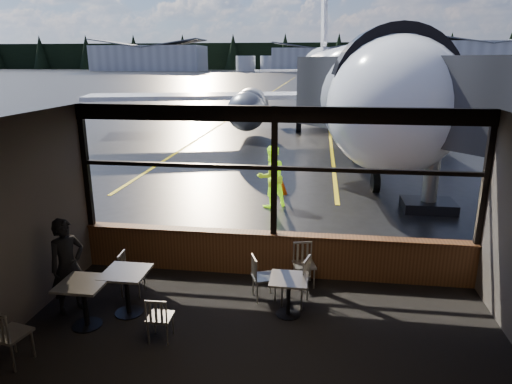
% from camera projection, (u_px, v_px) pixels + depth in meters
% --- Properties ---
extents(ground_plane, '(520.00, 520.00, 0.00)m').
position_uv_depth(ground_plane, '(318.00, 77.00, 123.74)').
color(ground_plane, black).
rests_on(ground_plane, ground).
extents(carpet_floor, '(8.00, 6.00, 0.01)m').
position_uv_depth(carpet_floor, '(252.00, 365.00, 6.73)').
color(carpet_floor, black).
rests_on(carpet_floor, ground).
extents(ceiling, '(8.00, 6.00, 0.04)m').
position_uv_depth(ceiling, '(252.00, 129.00, 5.76)').
color(ceiling, '#38332D').
rests_on(ceiling, ground).
extents(window_sill, '(8.00, 0.28, 0.90)m').
position_uv_depth(window_sill, '(273.00, 255.00, 9.47)').
color(window_sill, '#59321B').
rests_on(window_sill, ground).
extents(window_header, '(8.00, 0.18, 0.30)m').
position_uv_depth(window_header, '(275.00, 114.00, 8.66)').
color(window_header, black).
rests_on(window_header, ground).
extents(mullion_left, '(0.12, 0.12, 2.60)m').
position_uv_depth(mullion_left, '(86.00, 167.00, 9.50)').
color(mullion_left, black).
rests_on(mullion_left, ground).
extents(mullion_centre, '(0.12, 0.12, 2.60)m').
position_uv_depth(mullion_centre, '(274.00, 173.00, 8.98)').
color(mullion_centre, black).
rests_on(mullion_centre, ground).
extents(mullion_right, '(0.12, 0.12, 2.60)m').
position_uv_depth(mullion_right, '(486.00, 180.00, 8.45)').
color(mullion_right, black).
rests_on(mullion_right, ground).
extents(window_transom, '(8.00, 0.10, 0.08)m').
position_uv_depth(window_transom, '(274.00, 168.00, 8.95)').
color(window_transom, black).
rests_on(window_transom, ground).
extents(airliner, '(33.35, 39.10, 11.33)m').
position_uv_depth(airliner, '(343.00, 36.00, 25.98)').
color(airliner, white).
rests_on(airliner, ground_plane).
extents(jet_bridge, '(9.07, 11.09, 4.84)m').
position_uv_depth(jet_bridge, '(412.00, 127.00, 13.67)').
color(jet_bridge, '#2D2D30').
rests_on(jet_bridge, ground_plane).
extents(cafe_table_near, '(0.65, 0.65, 0.72)m').
position_uv_depth(cafe_table_near, '(288.00, 297.00, 7.97)').
color(cafe_table_near, '#A6A099').
rests_on(cafe_table_near, carpet_floor).
extents(cafe_table_mid, '(0.75, 0.75, 0.82)m').
position_uv_depth(cafe_table_mid, '(127.00, 293.00, 8.00)').
color(cafe_table_mid, gray).
rests_on(cafe_table_mid, carpet_floor).
extents(cafe_table_left, '(0.75, 0.75, 0.82)m').
position_uv_depth(cafe_table_left, '(85.00, 304.00, 7.61)').
color(cafe_table_left, gray).
rests_on(cafe_table_left, carpet_floor).
extents(chair_near_e, '(0.64, 0.64, 0.96)m').
position_uv_depth(chair_near_e, '(295.00, 280.00, 8.31)').
color(chair_near_e, '#AEAA9D').
rests_on(chair_near_e, carpet_floor).
extents(chair_near_w, '(0.62, 0.62, 0.88)m').
position_uv_depth(chair_near_w, '(264.00, 278.00, 8.49)').
color(chair_near_w, '#ABA79A').
rests_on(chair_near_w, carpet_floor).
extents(chair_near_n, '(0.58, 0.58, 0.87)m').
position_uv_depth(chair_near_n, '(304.00, 265.00, 9.00)').
color(chair_near_n, beige).
rests_on(chair_near_n, carpet_floor).
extents(chair_mid_s, '(0.44, 0.44, 0.80)m').
position_uv_depth(chair_mid_s, '(160.00, 317.00, 7.26)').
color(chair_mid_s, '#B7B2A5').
rests_on(chair_mid_s, carpet_floor).
extents(chair_mid_w, '(0.50, 0.50, 0.86)m').
position_uv_depth(chair_mid_w, '(132.00, 274.00, 8.67)').
color(chair_mid_w, '#B8B2A6').
rests_on(chair_mid_w, carpet_floor).
extents(chair_left_s, '(0.61, 0.61, 0.96)m').
position_uv_depth(chair_left_s, '(11.00, 335.00, 6.66)').
color(chair_left_s, '#BBB7A9').
rests_on(chair_left_s, carpet_floor).
extents(passenger, '(0.70, 0.76, 1.74)m').
position_uv_depth(passenger, '(68.00, 266.00, 7.99)').
color(passenger, black).
rests_on(passenger, carpet_floor).
extents(ground_crew, '(1.16, 1.11, 1.89)m').
position_uv_depth(ground_crew, '(271.00, 177.00, 13.80)').
color(ground_crew, '#BFF219').
rests_on(ground_crew, ground_plane).
extents(cone_nose, '(0.33, 0.33, 0.46)m').
position_uv_depth(cone_nose, '(283.00, 187.00, 15.30)').
color(cone_nose, '#FF6908').
rests_on(cone_nose, ground_plane).
extents(hangar_left, '(45.00, 18.00, 11.00)m').
position_uv_depth(hangar_left, '(150.00, 57.00, 188.57)').
color(hangar_left, silver).
rests_on(hangar_left, ground_plane).
extents(hangar_mid, '(38.00, 15.00, 10.00)m').
position_uv_depth(hangar_mid, '(320.00, 58.00, 184.17)').
color(hangar_mid, silver).
rests_on(hangar_mid, ground_plane).
extents(hangar_right, '(50.00, 20.00, 12.00)m').
position_uv_depth(hangar_right, '(483.00, 55.00, 169.28)').
color(hangar_right, silver).
rests_on(hangar_right, ground_plane).
extents(fuel_tank_a, '(8.00, 8.00, 6.00)m').
position_uv_depth(fuel_tank_a, '(246.00, 63.00, 185.86)').
color(fuel_tank_a, silver).
rests_on(fuel_tank_a, ground_plane).
extents(fuel_tank_b, '(8.00, 8.00, 6.00)m').
position_uv_depth(fuel_tank_b, '(270.00, 63.00, 184.53)').
color(fuel_tank_b, silver).
rests_on(fuel_tank_b, ground_plane).
extents(fuel_tank_c, '(8.00, 8.00, 6.00)m').
position_uv_depth(fuel_tank_c, '(295.00, 63.00, 183.20)').
color(fuel_tank_c, silver).
rests_on(fuel_tank_c, ground_plane).
extents(treeline, '(360.00, 3.00, 12.00)m').
position_uv_depth(treeline, '(320.00, 56.00, 207.68)').
color(treeline, black).
rests_on(treeline, ground_plane).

